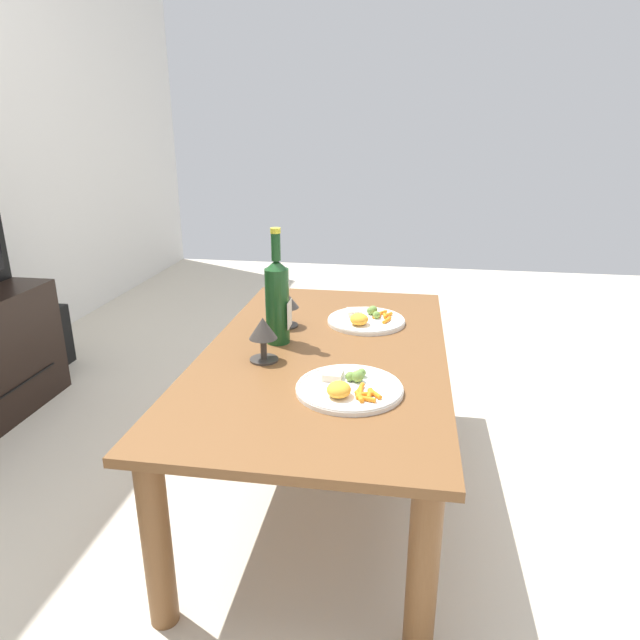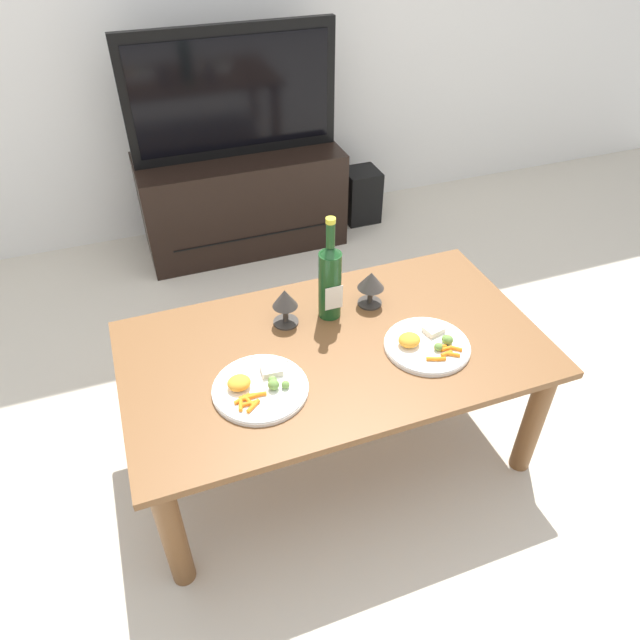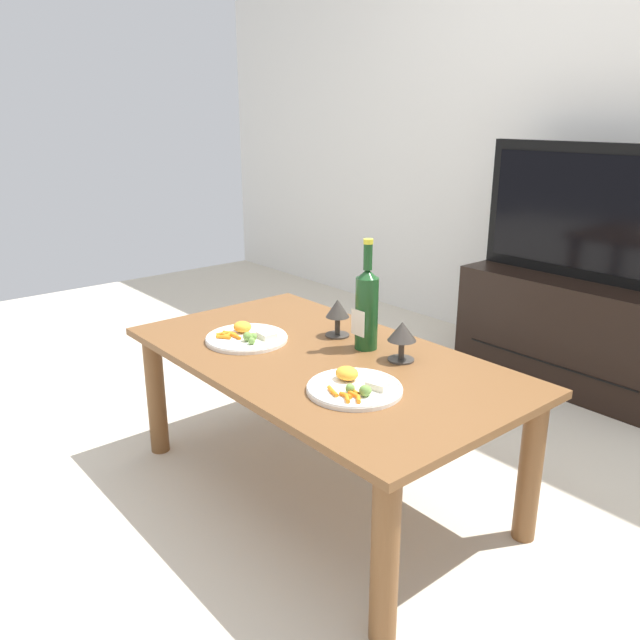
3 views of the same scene
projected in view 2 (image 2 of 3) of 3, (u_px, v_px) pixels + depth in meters
The scene contains 10 objects.
ground_plane at pixel (332, 446), 2.18m from camera, with size 6.40×6.40×0.00m, color beige.
dining_table at pixel (334, 364), 1.91m from camera, with size 1.34×0.75×0.50m.
tv_stand at pixel (242, 200), 3.14m from camera, with size 1.05×0.45×0.52m.
tv_screen at pixel (232, 93), 2.78m from camera, with size 1.04×0.05×0.61m.
floor_speaker at pixel (361, 195), 3.41m from camera, with size 0.19×0.19×0.31m, color black.
wine_bottle at pixel (330, 279), 1.90m from camera, with size 0.08×0.08×0.37m.
goblet_left at pixel (285, 301), 1.90m from camera, with size 0.09×0.09×0.13m.
goblet_right at pixel (371, 283), 1.98m from camera, with size 0.09×0.09×0.13m.
dinner_plate_left at pixel (259, 387), 1.70m from camera, with size 0.28×0.28×0.05m.
dinner_plate_right at pixel (427, 344), 1.85m from camera, with size 0.27×0.27×0.05m.
Camera 2 is at (-0.52, -1.29, 1.74)m, focal length 32.74 mm.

